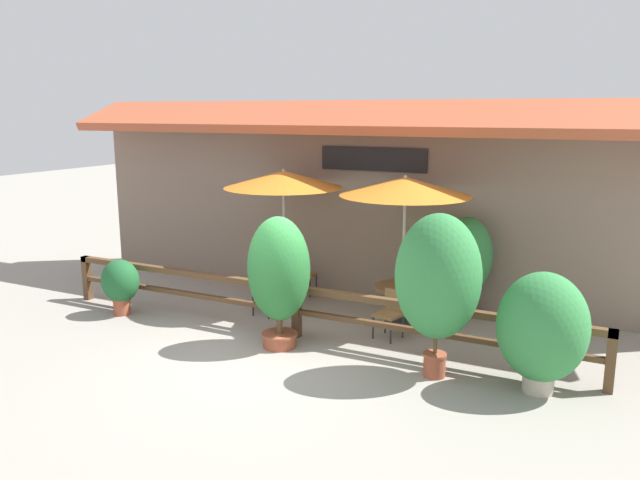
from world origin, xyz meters
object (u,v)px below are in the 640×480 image
chair_middle_streetside (390,311)px  potted_plant_entrance_palm (279,273)px  patio_umbrella_near (283,179)px  dining_table_near (285,276)px  chair_middle_wallside (419,288)px  dining_table_middle (402,293)px  chair_near_streetside (268,291)px  potted_plant_small_flowering (120,283)px  potted_plant_tall_tropical (438,278)px  potted_plant_corner_fern (542,329)px  chair_near_wallside (304,273)px  patio_umbrella_middle (405,187)px  potted_plant_broad_leaf (466,257)px

chair_middle_streetside → potted_plant_entrance_palm: size_ratio=0.38×
patio_umbrella_near → dining_table_near: bearing=-90.0°
dining_table_near → chair_middle_wallside: 2.79m
dining_table_near → dining_table_middle: same height
chair_near_streetside → chair_middle_streetside: same height
patio_umbrella_near → potted_plant_small_flowering: patio_umbrella_near is taller
patio_umbrella_near → potted_plant_small_flowering: bearing=-141.0°
chair_middle_streetside → potted_plant_tall_tropical: (1.19, -1.28, 1.07)m
dining_table_middle → potted_plant_corner_fern: size_ratio=0.60×
chair_near_wallside → chair_middle_wallside: 2.63m
patio_umbrella_near → chair_middle_streetside: 3.56m
potted_plant_tall_tropical → potted_plant_small_flowering: bearing=178.9°
dining_table_near → potted_plant_entrance_palm: potted_plant_entrance_palm is taller
chair_near_wallside → potted_plant_small_flowering: (-2.63, -2.83, 0.17)m
dining_table_middle → potted_plant_small_flowering: 5.56m
patio_umbrella_near → chair_near_wallside: 2.28m
potted_plant_small_flowering → patio_umbrella_near: bearing=39.0°
dining_table_middle → potted_plant_corner_fern: bearing=-35.5°
patio_umbrella_middle → chair_middle_wallside: 2.30m
chair_near_streetside → dining_table_middle: 2.66m
dining_table_near → potted_plant_entrance_palm: size_ratio=0.47×
potted_plant_corner_fern → potted_plant_broad_leaf: (-1.79, 2.93, 0.23)m
chair_middle_streetside → potted_plant_tall_tropical: 2.05m
dining_table_near → potted_plant_small_flowering: bearing=-141.0°
patio_umbrella_middle → potted_plant_tall_tropical: bearing=-59.3°
dining_table_near → patio_umbrella_middle: bearing=-1.9°
chair_near_streetside → dining_table_middle: size_ratio=0.80×
patio_umbrella_near → dining_table_middle: 3.33m
dining_table_middle → potted_plant_broad_leaf: (0.97, 0.96, 0.60)m
chair_middle_wallside → chair_middle_streetside: bearing=91.2°
patio_umbrella_middle → potted_plant_entrance_palm: bearing=-125.4°
chair_middle_streetside → chair_middle_wallside: same height
potted_plant_small_flowering → chair_middle_wallside: bearing=28.2°
potted_plant_tall_tropical → potted_plant_broad_leaf: (-0.29, 3.07, -0.37)m
patio_umbrella_middle → potted_plant_tall_tropical: (1.25, -2.11, -1.07)m
chair_near_streetside → potted_plant_corner_fern: size_ratio=0.48×
chair_near_wallside → potted_plant_broad_leaf: potted_plant_broad_leaf is taller
chair_near_streetside → potted_plant_corner_fern: bearing=-9.4°
dining_table_middle → potted_plant_tall_tropical: size_ratio=0.42×
chair_near_wallside → potted_plant_entrance_palm: potted_plant_entrance_palm is taller
chair_near_streetside → potted_plant_small_flowering: potted_plant_small_flowering is taller
chair_near_streetside → potted_plant_tall_tropical: bearing=-16.3°
chair_near_streetside → chair_near_wallside: 1.51m
dining_table_near → potted_plant_broad_leaf: size_ratio=0.54×
potted_plant_corner_fern → potted_plant_broad_leaf: 3.44m
dining_table_middle → chair_middle_streetside: size_ratio=1.24×
potted_plant_broad_leaf → patio_umbrella_middle: bearing=-135.1°
chair_near_wallside → potted_plant_entrance_palm: bearing=104.9°
chair_middle_wallside → potted_plant_small_flowering: 5.97m
chair_near_wallside → potted_plant_tall_tropical: 4.94m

